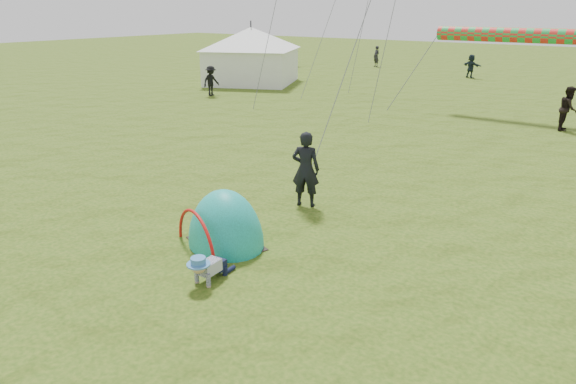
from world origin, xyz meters
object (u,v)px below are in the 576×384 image
Objects in this scene: popup_tent at (226,244)px; standing_adult at (306,169)px; crawling_toddler at (207,267)px; event_marquee at (251,53)px.

standing_adult is at bearing 109.27° from popup_tent.
crawling_toddler is 0.14× the size of event_marquee.
crawling_toddler is 0.40× the size of standing_adult.
popup_tent is 24.51m from event_marquee.
event_marquee reaches higher than crawling_toddler.
standing_adult reaches higher than popup_tent.
event_marquee is (-15.10, 19.22, 1.89)m from popup_tent.
event_marquee is (-15.20, 16.38, 0.94)m from standing_adult.
crawling_toddler is at bearing -38.38° from popup_tent.
standing_adult is at bearing -71.20° from event_marquee.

